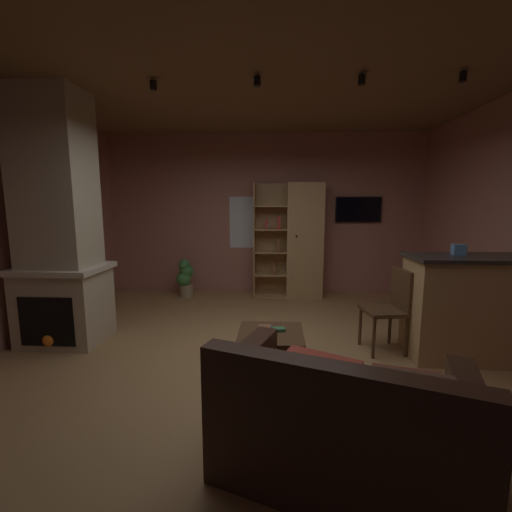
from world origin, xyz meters
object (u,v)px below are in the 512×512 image
Objects in this scene: kitchen_bar_counter at (481,308)px; table_book_1 at (265,329)px; wall_mounted_tv at (358,210)px; coffee_table at (271,342)px; table_book_0 at (279,329)px; dining_chair at (391,304)px; tissue_box at (459,250)px; bookshelf_cabinet at (300,241)px; leather_couch at (345,428)px; stone_fireplace at (59,233)px; potted_floor_plant at (185,278)px; table_book_2 at (264,327)px.

kitchen_bar_counter is 12.09× the size of table_book_1.
coffee_table is at bearing -114.89° from wall_mounted_tv.
table_book_0 is (-2.11, -0.56, -0.07)m from kitchen_bar_counter.
kitchen_bar_counter reaches higher than table_book_1.
coffee_table is 0.64× the size of dining_chair.
tissue_box is 0.13× the size of dining_chair.
bookshelf_cabinet is 1.18m from wall_mounted_tv.
bookshelf_cabinet is 4.15m from leather_couch.
stone_fireplace reaches higher than potted_floor_plant.
kitchen_bar_counter is at bearing -15.92° from tissue_box.
potted_floor_plant is (-1.55, 2.83, -0.03)m from coffee_table.
stone_fireplace is 2.64m from table_book_2.
dining_chair is (1.24, 0.70, 0.05)m from table_book_0.
table_book_0 is (-1.87, -0.63, -0.67)m from tissue_box.
leather_couch is at bearing -64.01° from table_book_2.
bookshelf_cabinet reaches higher than kitchen_bar_counter.
table_book_2 is at bearing -149.84° from dining_chair.
tissue_box is at bearing 19.21° from coffee_table.
table_book_2 is 0.12× the size of dining_chair.
table_book_1 is at bearing 88.50° from table_book_2.
kitchen_bar_counter is at bearing -2.26° from stone_fireplace.
stone_fireplace is at bearing 161.33° from table_book_1.
kitchen_bar_counter is at bearing 14.98° from table_book_0.
stone_fireplace is 23.08× the size of table_book_1.
bookshelf_cabinet is 17.73× the size of table_book_2.
dining_chair is 2.66m from wall_mounted_tv.
table_book_2 is at bearing 115.99° from leather_couch.
dining_chair is at bearing -0.70° from stone_fireplace.
tissue_box is (-0.24, 0.07, 0.60)m from kitchen_bar_counter.
kitchen_bar_counter is at bearing -54.16° from bookshelf_cabinet.
kitchen_bar_counter is 13.37× the size of table_book_2.
table_book_1 is 1.56m from dining_chair.
kitchen_bar_counter is 2.32m from table_book_1.
leather_couch is 14.66× the size of table_book_2.
table_book_1 is (-2.24, -0.62, -0.05)m from kitchen_bar_counter.
bookshelf_cabinet is at bearing 89.96° from leather_couch.
wall_mounted_tv reaches higher than potted_floor_plant.
dining_chair is at bearing 65.12° from leather_couch.
table_book_1 is 0.13× the size of dining_chair.
wall_mounted_tv is (0.18, 2.46, 1.00)m from dining_chair.
dining_chair is at bearing 173.84° from tissue_box.
leather_couch is 4.59m from wall_mounted_tv.
stone_fireplace is 3.83m from dining_chair.
kitchen_bar_counter is 0.65m from tissue_box.
stone_fireplace is 1.74× the size of leather_couch.
leather_couch is at bearing -90.04° from bookshelf_cabinet.
stone_fireplace reaches higher than dining_chair.
tissue_box is 0.89m from dining_chair.
bookshelf_cabinet is 17.50× the size of table_book_0.
table_book_2 is at bearing -144.52° from table_book_0.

